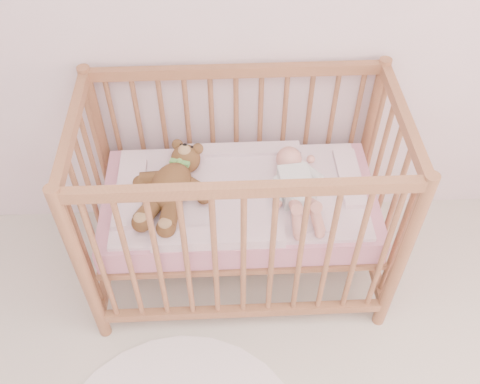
{
  "coord_description": "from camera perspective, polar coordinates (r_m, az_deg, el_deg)",
  "views": [
    {
      "loc": [
        -0.08,
        0.01,
        2.31
      ],
      "look_at": [
        -0.01,
        1.55,
        0.62
      ],
      "focal_mm": 40.0,
      "sensor_mm": 36.0,
      "label": 1
    }
  ],
  "objects": [
    {
      "name": "teddy_bear",
      "position": [
        2.31,
        -7.37,
        0.72
      ],
      "size": [
        0.52,
        0.62,
        0.15
      ],
      "primitive_type": null,
      "rotation": [
        0.0,
        0.0,
        -0.33
      ],
      "color": "brown",
      "rests_on": "blanket"
    },
    {
      "name": "mattress",
      "position": [
        2.43,
        -0.05,
        -1.28
      ],
      "size": [
        1.22,
        0.62,
        0.13
      ],
      "primitive_type": "cube",
      "color": "pink",
      "rests_on": "crib"
    },
    {
      "name": "crib",
      "position": [
        2.42,
        -0.05,
        -1.04
      ],
      "size": [
        1.36,
        0.76,
        1.0
      ],
      "primitive_type": null,
      "color": "#A96D47",
      "rests_on": "floor"
    },
    {
      "name": "blanket",
      "position": [
        2.37,
        -0.06,
        -0.09
      ],
      "size": [
        1.1,
        0.58,
        0.06
      ],
      "primitive_type": null,
      "color": "pink",
      "rests_on": "mattress"
    },
    {
      "name": "baby",
      "position": [
        2.32,
        6.03,
        1.0
      ],
      "size": [
        0.3,
        0.55,
        0.13
      ],
      "primitive_type": null,
      "rotation": [
        0.0,
        0.0,
        0.1
      ],
      "color": "white",
      "rests_on": "blanket"
    }
  ]
}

